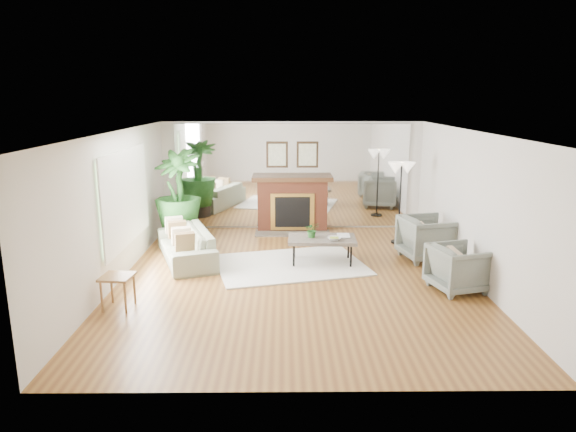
{
  "coord_description": "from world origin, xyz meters",
  "views": [
    {
      "loc": [
        -0.22,
        -8.37,
        3.06
      ],
      "look_at": [
        -0.13,
        0.6,
        0.96
      ],
      "focal_mm": 32.0,
      "sensor_mm": 36.0,
      "label": 1
    }
  ],
  "objects_px": {
    "armchair_back": "(427,238)",
    "side_table": "(117,281)",
    "fireplace": "(292,203)",
    "coffee_table": "(322,240)",
    "sofa": "(186,245)",
    "armchair_front": "(459,268)",
    "floor_lamp": "(401,174)",
    "potted_ficus": "(178,194)"
  },
  "relations": [
    {
      "from": "armchair_front",
      "to": "side_table",
      "type": "xyz_separation_m",
      "value": [
        -5.25,
        -0.66,
        0.05
      ]
    },
    {
      "from": "side_table",
      "to": "potted_ficus",
      "type": "xyz_separation_m",
      "value": [
        0.24,
        3.4,
        0.65
      ]
    },
    {
      "from": "armchair_back",
      "to": "side_table",
      "type": "distance_m",
      "value": 5.67
    },
    {
      "from": "coffee_table",
      "to": "floor_lamp",
      "type": "height_order",
      "value": "floor_lamp"
    },
    {
      "from": "coffee_table",
      "to": "side_table",
      "type": "distance_m",
      "value": 3.76
    },
    {
      "from": "potted_ficus",
      "to": "floor_lamp",
      "type": "bearing_deg",
      "value": 0.13
    },
    {
      "from": "fireplace",
      "to": "sofa",
      "type": "relative_size",
      "value": 0.98
    },
    {
      "from": "coffee_table",
      "to": "armchair_front",
      "type": "bearing_deg",
      "value": -33.51
    },
    {
      "from": "coffee_table",
      "to": "floor_lamp",
      "type": "distance_m",
      "value": 2.43
    },
    {
      "from": "sofa",
      "to": "armchair_front",
      "type": "bearing_deg",
      "value": 51.17
    },
    {
      "from": "armchair_back",
      "to": "side_table",
      "type": "bearing_deg",
      "value": 101.91
    },
    {
      "from": "fireplace",
      "to": "side_table",
      "type": "height_order",
      "value": "fireplace"
    },
    {
      "from": "coffee_table",
      "to": "armchair_back",
      "type": "distance_m",
      "value": 2.04
    },
    {
      "from": "side_table",
      "to": "sofa",
      "type": "bearing_deg",
      "value": 75.33
    },
    {
      "from": "armchair_front",
      "to": "floor_lamp",
      "type": "relative_size",
      "value": 0.48
    },
    {
      "from": "fireplace",
      "to": "armchair_front",
      "type": "xyz_separation_m",
      "value": [
        2.6,
        -3.85,
        -0.28
      ]
    },
    {
      "from": "armchair_back",
      "to": "side_table",
      "type": "height_order",
      "value": "armchair_back"
    },
    {
      "from": "sofa",
      "to": "potted_ficus",
      "type": "bearing_deg",
      "value": 176.75
    },
    {
      "from": "potted_ficus",
      "to": "floor_lamp",
      "type": "height_order",
      "value": "potted_ficus"
    },
    {
      "from": "armchair_back",
      "to": "side_table",
      "type": "relative_size",
      "value": 1.83
    },
    {
      "from": "coffee_table",
      "to": "armchair_front",
      "type": "relative_size",
      "value": 1.54
    },
    {
      "from": "floor_lamp",
      "to": "armchair_front",
      "type": "bearing_deg",
      "value": -82.62
    },
    {
      "from": "armchair_front",
      "to": "potted_ficus",
      "type": "height_order",
      "value": "potted_ficus"
    },
    {
      "from": "coffee_table",
      "to": "side_table",
      "type": "xyz_separation_m",
      "value": [
        -3.16,
        -2.04,
        -0.03
      ]
    },
    {
      "from": "fireplace",
      "to": "sofa",
      "type": "distance_m",
      "value": 3.08
    },
    {
      "from": "sofa",
      "to": "floor_lamp",
      "type": "xyz_separation_m",
      "value": [
        4.3,
        1.16,
        1.17
      ]
    },
    {
      "from": "fireplace",
      "to": "sofa",
      "type": "height_order",
      "value": "fireplace"
    },
    {
      "from": "fireplace",
      "to": "side_table",
      "type": "relative_size",
      "value": 4.07
    },
    {
      "from": "side_table",
      "to": "floor_lamp",
      "type": "bearing_deg",
      "value": 34.86
    },
    {
      "from": "armchair_back",
      "to": "armchair_front",
      "type": "height_order",
      "value": "armchair_back"
    },
    {
      "from": "coffee_table",
      "to": "armchair_back",
      "type": "relative_size",
      "value": 1.38
    },
    {
      "from": "armchair_back",
      "to": "potted_ficus",
      "type": "bearing_deg",
      "value": 65.46
    },
    {
      "from": "fireplace",
      "to": "side_table",
      "type": "bearing_deg",
      "value": -120.46
    },
    {
      "from": "fireplace",
      "to": "coffee_table",
      "type": "xyz_separation_m",
      "value": [
        0.51,
        -2.46,
        -0.2
      ]
    },
    {
      "from": "fireplace",
      "to": "potted_ficus",
      "type": "bearing_deg",
      "value": -155.26
    },
    {
      "from": "coffee_table",
      "to": "potted_ficus",
      "type": "relative_size",
      "value": 0.64
    },
    {
      "from": "coffee_table",
      "to": "sofa",
      "type": "bearing_deg",
      "value": 175.41
    },
    {
      "from": "coffee_table",
      "to": "potted_ficus",
      "type": "xyz_separation_m",
      "value": [
        -2.91,
        1.36,
        0.61
      ]
    },
    {
      "from": "side_table",
      "to": "potted_ficus",
      "type": "height_order",
      "value": "potted_ficus"
    },
    {
      "from": "armchair_front",
      "to": "potted_ficus",
      "type": "bearing_deg",
      "value": 45.49
    },
    {
      "from": "fireplace",
      "to": "floor_lamp",
      "type": "xyz_separation_m",
      "value": [
        2.24,
        -1.1,
        0.82
      ]
    },
    {
      "from": "armchair_back",
      "to": "potted_ficus",
      "type": "relative_size",
      "value": 0.46
    }
  ]
}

